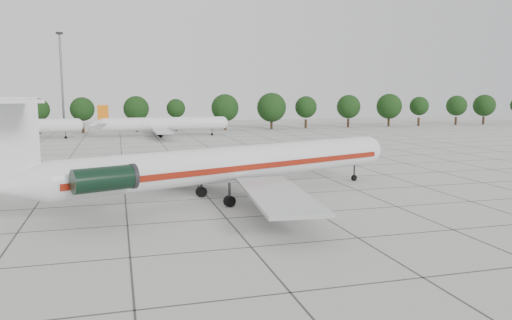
{
  "coord_description": "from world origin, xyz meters",
  "views": [
    {
      "loc": [
        -16.46,
        -47.64,
        10.55
      ],
      "look_at": [
        -2.88,
        1.22,
        3.5
      ],
      "focal_mm": 35.0,
      "sensor_mm": 36.0,
      "label": 1
    }
  ],
  "objects_px": {
    "main_airliner": "(220,164)",
    "floodlight_mast": "(62,76)",
    "bg_airliner_b": "(9,127)",
    "bg_airliner_c": "(163,124)"
  },
  "relations": [
    {
      "from": "main_airliner",
      "to": "floodlight_mast",
      "type": "relative_size",
      "value": 1.64
    },
    {
      "from": "bg_airliner_b",
      "to": "main_airliner",
      "type": "bearing_deg",
      "value": -65.77
    },
    {
      "from": "bg_airliner_b",
      "to": "floodlight_mast",
      "type": "distance_m",
      "value": 26.57
    },
    {
      "from": "main_airliner",
      "to": "bg_airliner_c",
      "type": "xyz_separation_m",
      "value": [
        0.84,
        70.28,
        -0.65
      ]
    },
    {
      "from": "main_airliner",
      "to": "floodlight_mast",
      "type": "distance_m",
      "value": 96.55
    },
    {
      "from": "bg_airliner_c",
      "to": "floodlight_mast",
      "type": "relative_size",
      "value": 1.11
    },
    {
      "from": "bg_airliner_c",
      "to": "floodlight_mast",
      "type": "xyz_separation_m",
      "value": [
        -23.72,
        22.9,
        11.37
      ]
    },
    {
      "from": "main_airliner",
      "to": "bg_airliner_c",
      "type": "height_order",
      "value": "main_airliner"
    },
    {
      "from": "bg_airliner_c",
      "to": "bg_airliner_b",
      "type": "bearing_deg",
      "value": 178.88
    },
    {
      "from": "floodlight_mast",
      "to": "main_airliner",
      "type": "bearing_deg",
      "value": -76.2
    }
  ]
}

